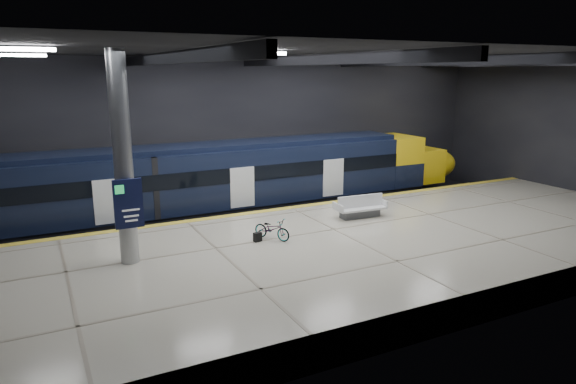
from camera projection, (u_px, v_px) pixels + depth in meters
ground at (321, 248)px, 21.80m from camera, size 30.00×30.00×0.00m
room_shell at (323, 112)px, 20.48m from camera, size 30.10×16.10×8.05m
platform at (355, 253)px, 19.50m from camera, size 30.00×11.00×1.10m
safety_strip at (292, 207)px, 23.93m from camera, size 30.00×0.40×0.01m
rails at (267, 214)px, 26.55m from camera, size 30.00×1.52×0.16m
train at (208, 183)px, 24.72m from camera, size 29.40×2.84×3.79m
bench at (360, 209)px, 22.30m from camera, size 2.30×1.09×0.99m
bicycle at (272, 229)px, 19.35m from camera, size 1.26×1.60×0.81m
pannier_bag at (258, 237)px, 19.14m from camera, size 0.33×0.24×0.35m
info_column at (123, 163)px, 16.36m from camera, size 0.90×0.78×6.90m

